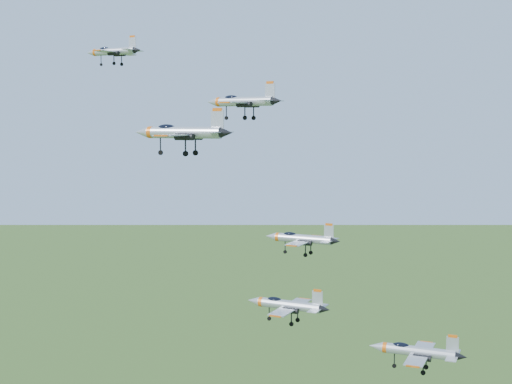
% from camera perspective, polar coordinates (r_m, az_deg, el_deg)
% --- Properties ---
extents(jet_lead, '(11.43, 9.53, 3.06)m').
position_cam_1_polar(jet_lead, '(124.80, -11.41, 10.97)').
color(jet_lead, '#A5AAB2').
extents(jet_left_high, '(12.50, 10.54, 3.37)m').
position_cam_1_polar(jet_left_high, '(101.15, -1.11, 7.27)').
color(jet_left_high, '#A5AAB2').
extents(jet_right_high, '(14.00, 11.59, 3.74)m').
position_cam_1_polar(jet_right_high, '(89.51, -6.02, 4.78)').
color(jet_right_high, '#A5AAB2').
extents(jet_left_low, '(12.63, 10.49, 3.37)m').
position_cam_1_polar(jet_left_low, '(111.83, 3.63, -3.73)').
color(jet_left_low, '#A5AAB2').
extents(jet_right_low, '(11.05, 9.19, 2.95)m').
position_cam_1_polar(jet_right_low, '(88.70, 2.48, -8.99)').
color(jet_right_low, '#A5AAB2').
extents(jet_trail, '(13.92, 11.49, 3.72)m').
position_cam_1_polar(jet_trail, '(106.11, 12.65, -12.30)').
color(jet_trail, '#A5AAB2').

